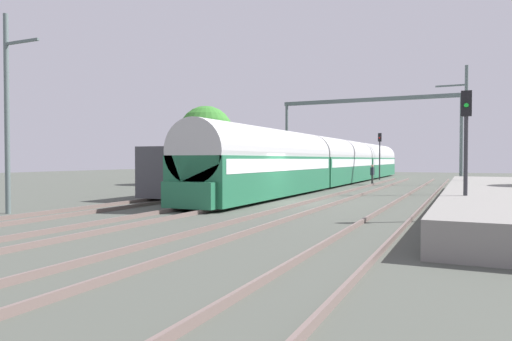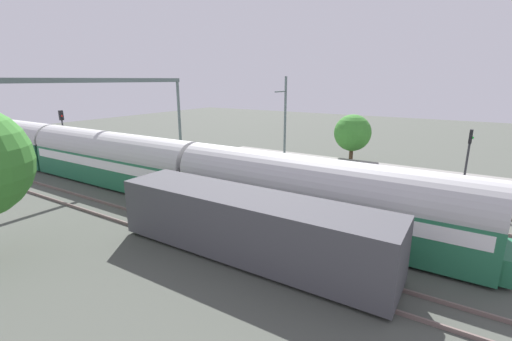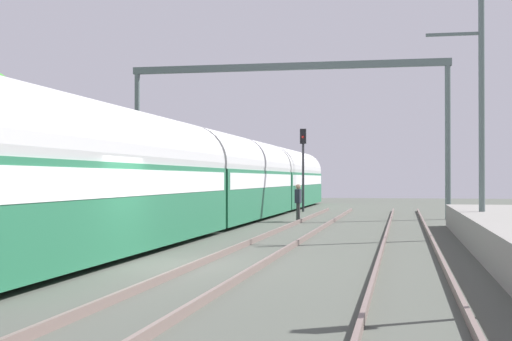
{
  "view_description": "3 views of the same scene",
  "coord_description": "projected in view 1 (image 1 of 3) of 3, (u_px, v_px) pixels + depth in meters",
  "views": [
    {
      "loc": [
        8.48,
        -22.5,
        2.19
      ],
      "look_at": [
        -1.99,
        0.5,
        1.58
      ],
      "focal_mm": 32.7,
      "sensor_mm": 36.0,
      "label": 1
    },
    {
      "loc": [
        -17.88,
        -4.33,
        7.77
      ],
      "look_at": [
        1.69,
        7.91,
        1.67
      ],
      "focal_mm": 24.32,
      "sensor_mm": 36.0,
      "label": 2
    },
    {
      "loc": [
        5.79,
        -16.49,
        1.99
      ],
      "look_at": [
        -0.99,
        18.11,
        2.37
      ],
      "focal_mm": 52.54,
      "sensor_mm": 36.0,
      "label": 3
    }
  ],
  "objects": [
    {
      "name": "platform",
      "position": [
        498.0,
        196.0,
        21.79
      ],
      "size": [
        4.4,
        28.0,
        0.9
      ],
      "color": "gray",
      "rests_on": "ground"
    },
    {
      "name": "track_far_west",
      "position": [
        189.0,
        196.0,
        26.5
      ],
      "size": [
        1.52,
        60.0,
        0.16
      ],
      "color": "#6F5C57",
      "rests_on": "ground"
    },
    {
      "name": "railway_signal_far",
      "position": [
        380.0,
        150.0,
        49.55
      ],
      "size": [
        0.36,
        0.3,
        4.98
      ],
      "color": "#2D2D33",
      "rests_on": "ground"
    },
    {
      "name": "freight_car",
      "position": [
        219.0,
        171.0,
        29.68
      ],
      "size": [
        2.8,
        13.0,
        2.7
      ],
      "color": "#47474C",
      "rests_on": "ground"
    },
    {
      "name": "catenary_pole_west_near",
      "position": [
        8.0,
        110.0,
        18.63
      ],
      "size": [
        1.9,
        0.2,
        8.0
      ],
      "color": "slate",
      "rests_on": "ground"
    },
    {
      "name": "catenary_gantry",
      "position": [
        367.0,
        119.0,
        43.02
      ],
      "size": [
        16.32,
        0.28,
        7.86
      ],
      "color": "slate",
      "rests_on": "ground"
    },
    {
      "name": "railway_signal_near",
      "position": [
        466.0,
        137.0,
        16.52
      ],
      "size": [
        0.36,
        0.3,
        4.62
      ],
      "color": "#2D2D33",
      "rests_on": "ground"
    },
    {
      "name": "track_west",
      "position": [
        252.0,
        199.0,
        24.86
      ],
      "size": [
        1.52,
        60.0,
        0.16
      ],
      "color": "#6F5C57",
      "rests_on": "ground"
    },
    {
      "name": "tree_west_background",
      "position": [
        206.0,
        134.0,
        40.88
      ],
      "size": [
        4.83,
        4.83,
        6.87
      ],
      "color": "#4C3826",
      "rests_on": "ground"
    },
    {
      "name": "track_east",
      "position": [
        324.0,
        202.0,
        23.21
      ],
      "size": [
        1.52,
        60.0,
        0.16
      ],
      "color": "#6F5C57",
      "rests_on": "ground"
    },
    {
      "name": "catenary_pole_east_mid",
      "position": [
        465.0,
        128.0,
        28.84
      ],
      "size": [
        1.9,
        0.2,
        8.0
      ],
      "color": "slate",
      "rests_on": "ground"
    },
    {
      "name": "person_crossing",
      "position": [
        372.0,
        173.0,
        40.02
      ],
      "size": [
        0.28,
        0.43,
        1.73
      ],
      "rotation": [
        0.0,
        0.0,
        4.6
      ],
      "color": "#353535",
      "rests_on": "ground"
    },
    {
      "name": "ground",
      "position": [
        287.0,
        202.0,
        24.03
      ],
      "size": [
        120.0,
        120.0,
        0.0
      ],
      "primitive_type": "plane",
      "color": "#494D45"
    },
    {
      "name": "track_far_east",
      "position": [
        408.0,
        205.0,
        21.56
      ],
      "size": [
        1.52,
        60.0,
        0.16
      ],
      "color": "#6F5C57",
      "rests_on": "ground"
    },
    {
      "name": "passenger_train",
      "position": [
        339.0,
        162.0,
        41.51
      ],
      "size": [
        2.93,
        49.2,
        3.82
      ],
      "color": "#236B47",
      "rests_on": "ground"
    }
  ]
}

